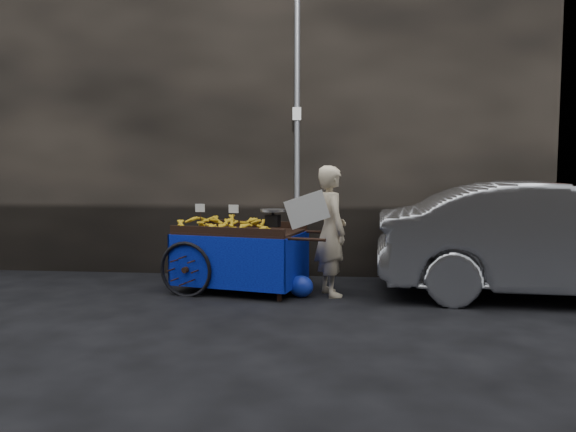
# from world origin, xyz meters

# --- Properties ---
(ground) EXTENTS (80.00, 80.00, 0.00)m
(ground) POSITION_xyz_m (0.00, 0.00, 0.00)
(ground) COLOR black
(ground) RESTS_ON ground
(building_wall) EXTENTS (13.50, 2.00, 5.00)m
(building_wall) POSITION_xyz_m (0.39, 2.60, 2.50)
(building_wall) COLOR black
(building_wall) RESTS_ON ground
(street_pole) EXTENTS (0.12, 0.10, 4.00)m
(street_pole) POSITION_xyz_m (0.30, 1.30, 2.01)
(street_pole) COLOR slate
(street_pole) RESTS_ON ground
(banana_cart) EXTENTS (2.33, 1.42, 1.18)m
(banana_cart) POSITION_xyz_m (-0.43, 0.52, 0.73)
(banana_cart) COLOR black
(banana_cart) RESTS_ON ground
(vendor) EXTENTS (0.88, 0.71, 1.66)m
(vendor) POSITION_xyz_m (0.81, 0.36, 0.83)
(vendor) COLOR #BEAD8D
(vendor) RESTS_ON ground
(plastic_bag) EXTENTS (0.31, 0.25, 0.28)m
(plastic_bag) POSITION_xyz_m (0.45, 0.20, 0.14)
(plastic_bag) COLOR #162BAB
(plastic_bag) RESTS_ON ground
(parked_car) EXTENTS (4.49, 1.78, 1.46)m
(parked_car) POSITION_xyz_m (3.62, 0.47, 0.73)
(parked_car) COLOR silver
(parked_car) RESTS_ON ground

